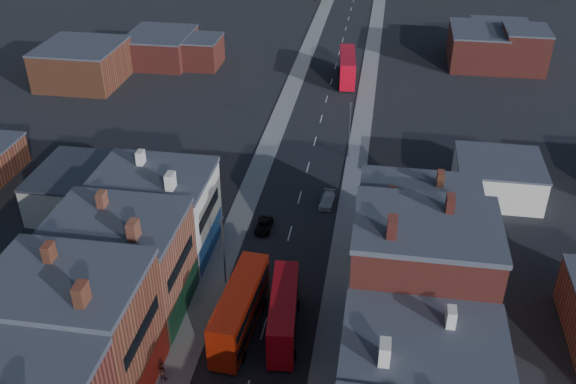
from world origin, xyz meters
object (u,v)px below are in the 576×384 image
(bus_2, at_px, (347,67))
(car_3, at_px, (327,200))
(ped_1, at_px, (162,371))
(bus_0, at_px, (240,309))
(bus_1, at_px, (284,313))
(car_2, at_px, (264,226))

(bus_2, distance_m, car_3, 41.79)
(ped_1, bearing_deg, bus_0, -119.02)
(bus_0, relative_size, car_3, 2.92)
(ped_1, bearing_deg, bus_1, -133.23)
(bus_1, distance_m, car_3, 23.32)
(bus_0, height_order, bus_2, bus_2)
(car_3, relative_size, ped_1, 2.34)
(car_3, bearing_deg, car_2, -131.60)
(bus_2, bearing_deg, bus_0, -99.39)
(car_2, bearing_deg, bus_0, -86.57)
(car_3, bearing_deg, bus_0, -99.73)
(bus_1, xyz_separation_m, car_2, (-5.11, 16.53, -1.89))
(bus_1, bearing_deg, car_2, 101.57)
(car_2, height_order, car_3, car_3)
(car_2, xyz_separation_m, ped_1, (-4.29, -23.88, 0.45))
(bus_2, height_order, ped_1, bus_2)
(bus_0, relative_size, car_2, 3.06)
(bus_0, distance_m, bus_1, 4.07)
(car_3, bearing_deg, bus_2, 95.07)
(car_2, bearing_deg, car_3, 44.43)
(bus_1, xyz_separation_m, car_3, (1.64, 23.19, -1.84))
(bus_0, bearing_deg, bus_2, 89.74)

